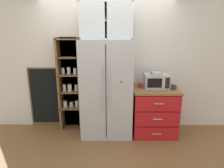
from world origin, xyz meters
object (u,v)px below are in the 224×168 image
at_px(refrigerator, 107,89).
at_px(coffee_maker, 156,80).
at_px(mug_red, 140,85).
at_px(microwave, 156,81).
at_px(mug_charcoal, 174,87).
at_px(bottle_amber, 156,82).
at_px(chalkboard_menu, 45,97).

distance_m(refrigerator, coffee_maker, 0.92).
bearing_deg(refrigerator, mug_red, 6.07).
bearing_deg(mug_red, microwave, -2.38).
bearing_deg(mug_charcoal, mug_red, 166.77).
bearing_deg(coffee_maker, bottle_amber, -90.00).
relative_size(mug_charcoal, bottle_amber, 0.41).
bearing_deg(chalkboard_menu, microwave, -6.26).
bearing_deg(bottle_amber, microwave, 74.55).
relative_size(coffee_maker, bottle_amber, 1.08).
bearing_deg(chalkboard_menu, refrigerator, -12.99).
xyz_separation_m(mug_red, bottle_amber, (0.28, -0.07, 0.08)).
xyz_separation_m(coffee_maker, mug_charcoal, (0.31, -0.09, -0.11)).
relative_size(microwave, bottle_amber, 1.53).
xyz_separation_m(coffee_maker, bottle_amber, (0.00, -0.02, -0.03)).
distance_m(bottle_amber, chalkboard_menu, 2.26).
bearing_deg(mug_red, refrigerator, -173.93).
xyz_separation_m(mug_red, chalkboard_menu, (-1.92, 0.23, -0.33)).
height_order(bottle_amber, chalkboard_menu, chalkboard_menu).
relative_size(refrigerator, mug_charcoal, 15.39).
height_order(coffee_maker, mug_red, coffee_maker).
distance_m(coffee_maker, mug_charcoal, 0.34).
bearing_deg(bottle_amber, refrigerator, 179.72).
xyz_separation_m(coffee_maker, mug_red, (-0.28, 0.05, -0.11)).
bearing_deg(refrigerator, microwave, 3.35).
relative_size(coffee_maker, mug_red, 2.81).
relative_size(refrigerator, microwave, 4.10).
bearing_deg(bottle_amber, coffee_maker, 90.00).
relative_size(refrigerator, bottle_amber, 6.28).
height_order(microwave, mug_red, microwave).
height_order(mug_charcoal, bottle_amber, bottle_amber).
bearing_deg(refrigerator, mug_charcoal, -3.45).
distance_m(microwave, chalkboard_menu, 2.27).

